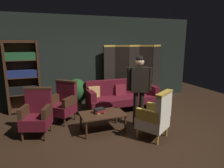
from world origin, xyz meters
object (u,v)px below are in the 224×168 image
object	(u,v)px
armchair_wing_left	(37,114)
book_red_leather	(99,111)
coffee_table	(103,115)
velvet_couch	(121,94)
armchair_wing_right	(63,103)
book_black_cloth	(99,109)
armchair_gilt_accent	(156,116)
bookshelf	(23,76)
folding_screen	(134,72)
standing_figure	(139,85)
book_tan_leather	(99,112)
potted_plant	(77,92)

from	to	relation	value
armchair_wing_left	book_red_leather	distance (m)	1.35
coffee_table	armchair_wing_left	bearing A→B (deg)	167.36
velvet_couch	armchair_wing_right	xyz separation A→B (m)	(-1.76, -0.33, 0.04)
armchair_wing_left	book_black_cloth	xyz separation A→B (m)	(1.33, -0.25, 0.02)
armchair_gilt_accent	book_black_cloth	size ratio (longest dim) A/B	4.35
armchair_gilt_accent	book_red_leather	size ratio (longest dim) A/B	4.74
bookshelf	armchair_gilt_accent	world-z (taller)	bookshelf
armchair_wing_right	coffee_table	bearing A→B (deg)	-50.10
folding_screen	standing_figure	bearing A→B (deg)	-113.28
armchair_wing_left	armchair_wing_right	bearing A→B (deg)	43.27
bookshelf	armchair_wing_right	bearing A→B (deg)	-48.55
armchair_wing_left	book_black_cloth	world-z (taller)	armchair_wing_left
armchair_wing_left	book_black_cloth	distance (m)	1.35
bookshelf	book_tan_leather	world-z (taller)	bookshelf
velvet_couch	book_black_cloth	bearing A→B (deg)	-132.13
folding_screen	book_red_leather	xyz separation A→B (m)	(-1.80, -1.85, -0.52)
bookshelf	armchair_gilt_accent	size ratio (longest dim) A/B	1.97
book_tan_leather	bookshelf	bearing A→B (deg)	130.69
bookshelf	book_black_cloth	xyz separation A→B (m)	(1.64, -1.91, -0.56)
armchair_gilt_accent	standing_figure	bearing A→B (deg)	92.45
armchair_wing_right	book_tan_leather	size ratio (longest dim) A/B	5.69
potted_plant	standing_figure	bearing A→B (deg)	-56.04
standing_figure	book_red_leather	world-z (taller)	standing_figure
armchair_wing_right	standing_figure	xyz separation A→B (m)	(1.66, -0.94, 0.54)
coffee_table	armchair_gilt_accent	distance (m)	1.19
potted_plant	armchair_wing_left	bearing A→B (deg)	-129.14
standing_figure	potted_plant	xyz separation A→B (m)	(-1.16, 1.73, -0.49)
book_tan_leather	book_black_cloth	distance (m)	0.07
book_black_cloth	coffee_table	bearing A→B (deg)	-47.61
bookshelf	book_tan_leather	distance (m)	2.60
potted_plant	bookshelf	bearing A→B (deg)	169.07
coffee_table	potted_plant	world-z (taller)	potted_plant
armchair_gilt_accent	book_red_leather	distance (m)	1.27
coffee_table	standing_figure	size ratio (longest dim) A/B	0.59
bookshelf	armchair_wing_right	size ratio (longest dim) A/B	1.97
coffee_table	armchair_wing_right	world-z (taller)	armchair_wing_right
velvet_couch	coffee_table	distance (m)	1.59
bookshelf	armchair_gilt_accent	xyz separation A→B (m)	(2.63, -2.70, -0.58)
coffee_table	armchair_wing_left	xyz separation A→B (m)	(-1.39, 0.31, 0.12)
folding_screen	potted_plant	bearing A→B (deg)	-173.77
armchair_gilt_accent	standing_figure	xyz separation A→B (m)	(-0.03, 0.70, 0.54)
velvet_couch	book_red_leather	world-z (taller)	velvet_couch
armchair_wing_left	book_tan_leather	bearing A→B (deg)	-10.50
potted_plant	book_red_leather	size ratio (longest dim) A/B	4.25
potted_plant	armchair_wing_right	bearing A→B (deg)	-122.06
bookshelf	velvet_couch	world-z (taller)	bookshelf
standing_figure	book_tan_leather	bearing A→B (deg)	174.25
armchair_gilt_accent	standing_figure	distance (m)	0.88
bookshelf	velvet_couch	size ratio (longest dim) A/B	0.97
coffee_table	book_tan_leather	world-z (taller)	book_tan_leather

